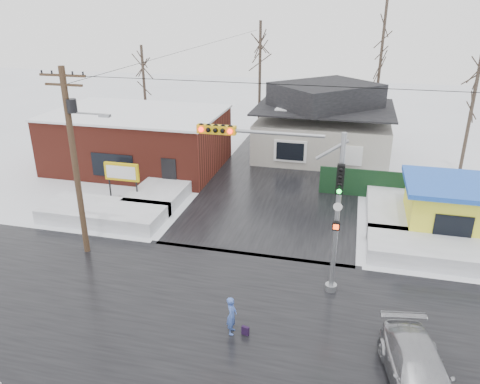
% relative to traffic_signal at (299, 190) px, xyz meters
% --- Properties ---
extents(ground, '(120.00, 120.00, 0.00)m').
position_rel_traffic_signal_xyz_m(ground, '(-2.43, -2.97, -4.54)').
color(ground, white).
rests_on(ground, ground).
extents(road_ns, '(10.00, 120.00, 0.02)m').
position_rel_traffic_signal_xyz_m(road_ns, '(-2.43, -2.97, -4.53)').
color(road_ns, black).
rests_on(road_ns, ground).
extents(road_ew, '(120.00, 10.00, 0.02)m').
position_rel_traffic_signal_xyz_m(road_ew, '(-2.43, -2.97, -4.53)').
color(road_ew, black).
rests_on(road_ew, ground).
extents(snowbank_nw, '(7.00, 3.00, 0.80)m').
position_rel_traffic_signal_xyz_m(snowbank_nw, '(-11.43, 4.03, -4.14)').
color(snowbank_nw, white).
rests_on(snowbank_nw, ground).
extents(snowbank_ne, '(7.00, 3.00, 0.80)m').
position_rel_traffic_signal_xyz_m(snowbank_ne, '(6.57, 4.03, -4.14)').
color(snowbank_ne, white).
rests_on(snowbank_ne, ground).
extents(snowbank_nside_w, '(3.00, 8.00, 0.80)m').
position_rel_traffic_signal_xyz_m(snowbank_nside_w, '(-9.43, 9.03, -4.14)').
color(snowbank_nside_w, white).
rests_on(snowbank_nside_w, ground).
extents(snowbank_nside_e, '(3.00, 8.00, 0.80)m').
position_rel_traffic_signal_xyz_m(snowbank_nside_e, '(4.57, 9.03, -4.14)').
color(snowbank_nside_e, white).
rests_on(snowbank_nside_e, ground).
extents(traffic_signal, '(6.05, 0.68, 7.00)m').
position_rel_traffic_signal_xyz_m(traffic_signal, '(0.00, 0.00, 0.00)').
color(traffic_signal, gray).
rests_on(traffic_signal, ground).
extents(utility_pole, '(3.15, 0.44, 9.00)m').
position_rel_traffic_signal_xyz_m(utility_pole, '(-10.36, 0.53, 0.57)').
color(utility_pole, '#382619').
rests_on(utility_pole, ground).
extents(brick_building, '(12.20, 8.20, 4.12)m').
position_rel_traffic_signal_xyz_m(brick_building, '(-13.43, 13.03, -2.46)').
color(brick_building, maroon).
rests_on(brick_building, ground).
extents(marquee_sign, '(2.20, 0.21, 2.55)m').
position_rel_traffic_signal_xyz_m(marquee_sign, '(-11.43, 6.53, -2.62)').
color(marquee_sign, black).
rests_on(marquee_sign, ground).
extents(house, '(10.40, 8.40, 5.76)m').
position_rel_traffic_signal_xyz_m(house, '(-0.43, 19.03, -1.92)').
color(house, '#AEA89D').
rests_on(house, ground).
extents(kiosk, '(4.60, 4.60, 2.88)m').
position_rel_traffic_signal_xyz_m(kiosk, '(7.07, 7.03, -3.08)').
color(kiosk, yellow).
rests_on(kiosk, ground).
extents(fence, '(8.00, 0.12, 1.80)m').
position_rel_traffic_signal_xyz_m(fence, '(4.07, 11.03, -3.64)').
color(fence, black).
rests_on(fence, ground).
extents(tree_far_left, '(3.00, 3.00, 10.00)m').
position_rel_traffic_signal_xyz_m(tree_far_left, '(-6.43, 23.03, 3.41)').
color(tree_far_left, '#332821').
rests_on(tree_far_left, ground).
extents(tree_far_mid, '(3.00, 3.00, 12.00)m').
position_rel_traffic_signal_xyz_m(tree_far_mid, '(3.57, 25.03, 5.00)').
color(tree_far_mid, '#332821').
rests_on(tree_far_mid, ground).
extents(tree_far_right, '(3.00, 3.00, 9.00)m').
position_rel_traffic_signal_xyz_m(tree_far_right, '(9.57, 17.03, 2.62)').
color(tree_far_right, '#332821').
rests_on(tree_far_right, ground).
extents(tree_far_west, '(3.00, 3.00, 8.00)m').
position_rel_traffic_signal_xyz_m(tree_far_west, '(-16.43, 21.03, 1.82)').
color(tree_far_west, '#332821').
rests_on(tree_far_west, ground).
extents(pedestrian, '(0.42, 0.59, 1.53)m').
position_rel_traffic_signal_xyz_m(pedestrian, '(-1.86, -3.67, -3.77)').
color(pedestrian, '#3E5BAE').
rests_on(pedestrian, ground).
extents(car, '(2.64, 4.86, 1.34)m').
position_rel_traffic_signal_xyz_m(car, '(4.60, -4.89, -3.87)').
color(car, '#A5A6AC').
rests_on(car, ground).
extents(shopping_bag, '(0.30, 0.19, 0.35)m').
position_rel_traffic_signal_xyz_m(shopping_bag, '(-1.33, -3.67, -4.36)').
color(shopping_bag, black).
rests_on(shopping_bag, ground).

